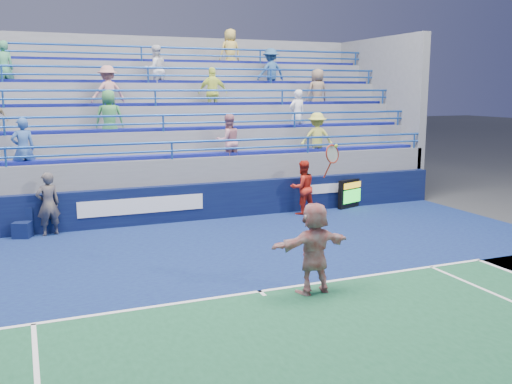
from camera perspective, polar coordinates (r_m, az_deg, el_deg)
name	(u,v)px	position (r m, az deg, el deg)	size (l,w,h in m)	color
ground	(260,292)	(11.21, 0.39, -10.01)	(120.00, 120.00, 0.00)	#333538
sponsor_wall	(175,204)	(17.03, -8.09, -1.16)	(18.00, 0.32, 1.10)	#090E35
bleacher_stand	(147,157)	(20.51, -10.81, 3.50)	(18.00, 5.62, 6.13)	slate
serve_speed_board	(353,193)	(19.25, 9.68, -0.10)	(1.35, 0.63, 0.96)	black
judge_chair	(23,229)	(16.33, -22.31, -3.41)	(0.56, 0.58, 0.77)	#0D1741
tennis_player	(314,248)	(10.97, 5.84, -5.58)	(1.69, 0.65, 2.87)	silver
line_judge	(48,204)	(16.18, -20.07, -1.15)	(0.63, 0.41, 1.72)	#131936
ball_girl	(303,187)	(17.92, 4.67, 0.46)	(0.83, 0.65, 1.71)	red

